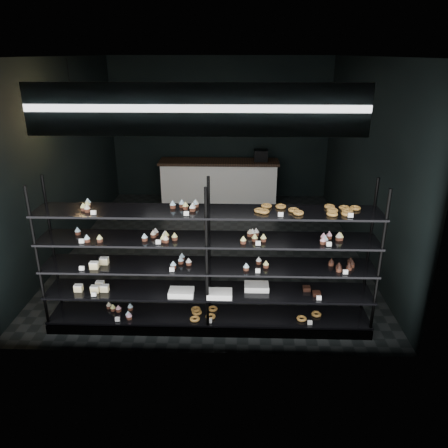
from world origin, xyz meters
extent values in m
cube|color=black|center=(0.00, 0.00, 0.01)|extent=(5.00, 6.00, 0.01)
cube|color=black|center=(0.00, 0.00, 3.20)|extent=(5.00, 6.00, 0.01)
cube|color=black|center=(0.00, 3.00, 1.60)|extent=(5.00, 0.01, 3.20)
cube|color=black|center=(0.00, -3.00, 1.60)|extent=(5.00, 0.01, 3.20)
cube|color=black|center=(-2.50, 0.00, 1.60)|extent=(0.01, 6.00, 3.20)
cube|color=black|center=(2.50, 0.00, 1.60)|extent=(0.01, 6.00, 3.20)
cube|color=black|center=(0.06, -2.45, 0.06)|extent=(4.00, 0.50, 0.12)
cylinder|color=black|center=(-1.91, -2.67, 0.99)|extent=(0.04, 0.04, 1.85)
cylinder|color=black|center=(-1.91, -2.23, 0.99)|extent=(0.04, 0.04, 1.85)
cylinder|color=black|center=(0.06, -2.67, 0.99)|extent=(0.04, 0.04, 1.85)
cylinder|color=black|center=(0.06, -2.23, 0.99)|extent=(0.04, 0.04, 1.85)
cylinder|color=black|center=(2.03, -2.67, 0.99)|extent=(0.04, 0.04, 1.85)
cylinder|color=black|center=(2.03, -2.23, 0.99)|extent=(0.04, 0.04, 1.85)
cube|color=black|center=(0.06, -2.45, 0.15)|extent=(4.00, 0.50, 0.03)
cube|color=black|center=(0.06, -2.45, 0.50)|extent=(4.00, 0.50, 0.02)
cube|color=black|center=(0.06, -2.45, 0.85)|extent=(4.00, 0.50, 0.02)
cube|color=black|center=(0.06, -2.45, 1.20)|extent=(4.00, 0.50, 0.02)
cube|color=black|center=(0.06, -2.45, 1.55)|extent=(4.00, 0.50, 0.02)
cube|color=white|center=(-1.23, -2.63, 1.59)|extent=(0.06, 0.04, 0.06)
cube|color=white|center=(-0.19, -2.63, 1.59)|extent=(0.05, 0.04, 0.06)
cube|color=white|center=(0.87, -2.63, 1.59)|extent=(0.05, 0.04, 0.06)
cube|color=white|center=(1.65, -2.63, 1.59)|extent=(0.06, 0.04, 0.06)
cube|color=white|center=(-1.35, -2.63, 1.24)|extent=(0.06, 0.04, 0.06)
cube|color=white|center=(-0.50, -2.63, 1.24)|extent=(0.06, 0.04, 0.06)
cube|color=white|center=(0.60, -2.63, 1.24)|extent=(0.05, 0.04, 0.06)
cube|color=white|center=(1.46, -2.63, 1.24)|extent=(0.06, 0.04, 0.06)
cube|color=white|center=(-1.39, -2.63, 0.89)|extent=(0.06, 0.04, 0.06)
cube|color=white|center=(-0.31, -2.63, 0.89)|extent=(0.06, 0.04, 0.06)
cube|color=white|center=(0.60, -2.63, 0.89)|extent=(0.05, 0.04, 0.06)
cube|color=white|center=(1.64, -2.63, 0.89)|extent=(0.06, 0.04, 0.06)
cube|color=white|center=(-1.34, -2.63, 0.54)|extent=(0.06, 0.04, 0.06)
cube|color=white|center=(1.38, -2.63, 0.54)|extent=(0.06, 0.04, 0.06)
cube|color=white|center=(-1.07, -2.63, 0.19)|extent=(0.06, 0.04, 0.06)
cube|color=white|center=(0.06, -2.63, 0.19)|extent=(0.05, 0.04, 0.06)
cube|color=white|center=(1.26, -2.63, 0.19)|extent=(0.06, 0.04, 0.06)
cube|color=#0C103F|center=(0.00, -2.92, 2.75)|extent=(3.20, 0.04, 0.45)
cube|color=white|center=(0.00, -2.94, 2.75)|extent=(3.30, 0.02, 0.50)
cylinder|color=black|center=(-1.94, -0.89, 2.89)|extent=(0.01, 0.01, 0.57)
sphere|color=#FFAF59|center=(-1.94, -0.89, 2.45)|extent=(0.31, 0.31, 0.31)
cube|color=white|center=(-0.01, 2.50, 0.46)|extent=(2.59, 0.60, 0.92)
cube|color=black|center=(-0.01, 2.50, 0.95)|extent=(2.69, 0.65, 0.06)
cube|color=black|center=(0.93, 2.50, 1.10)|extent=(0.30, 0.30, 0.25)
camera|label=1|loc=(0.39, -7.16, 3.26)|focal=35.00mm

